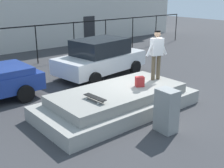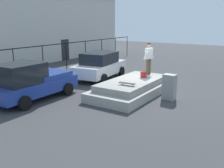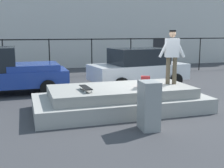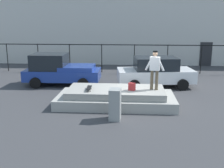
{
  "view_description": "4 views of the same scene",
  "coord_description": "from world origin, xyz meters",
  "px_view_note": "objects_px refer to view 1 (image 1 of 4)",
  "views": [
    {
      "loc": [
        -6.75,
        -6.86,
        3.86
      ],
      "look_at": [
        -0.66,
        0.39,
        0.75
      ],
      "focal_mm": 45.93,
      "sensor_mm": 36.0,
      "label": 1
    },
    {
      "loc": [
        -12.5,
        -6.44,
        3.8
      ],
      "look_at": [
        -1.12,
        0.97,
        0.42
      ],
      "focal_mm": 41.27,
      "sensor_mm": 36.0,
      "label": 2
    },
    {
      "loc": [
        -3.82,
        -8.71,
        2.49
      ],
      "look_at": [
        -0.77,
        1.13,
        0.61
      ],
      "focal_mm": 46.29,
      "sensor_mm": 36.0,
      "label": 3
    },
    {
      "loc": [
        -0.17,
        -12.54,
        3.95
      ],
      "look_at": [
        -1.15,
        0.91,
        0.72
      ],
      "focal_mm": 44.09,
      "sensor_mm": 36.0,
      "label": 4
    }
  ],
  "objects_px": {
    "skateboard": "(95,98)",
    "car_white_sedan_mid": "(101,57)",
    "backpack": "(140,82)",
    "utility_box": "(166,111)",
    "skateboarder": "(157,52)"
  },
  "relations": [
    {
      "from": "skateboard",
      "to": "car_white_sedan_mid",
      "type": "relative_size",
      "value": 0.18
    },
    {
      "from": "skateboard",
      "to": "utility_box",
      "type": "bearing_deg",
      "value": -51.78
    },
    {
      "from": "skateboarder",
      "to": "utility_box",
      "type": "height_order",
      "value": "skateboarder"
    },
    {
      "from": "skateboard",
      "to": "backpack",
      "type": "bearing_deg",
      "value": 2.57
    },
    {
      "from": "car_white_sedan_mid",
      "to": "utility_box",
      "type": "height_order",
      "value": "car_white_sedan_mid"
    },
    {
      "from": "skateboarder",
      "to": "car_white_sedan_mid",
      "type": "xyz_separation_m",
      "value": [
        0.36,
        3.72,
        -0.91
      ]
    },
    {
      "from": "skateboard",
      "to": "car_white_sedan_mid",
      "type": "xyz_separation_m",
      "value": [
        3.32,
        4.0,
        0.02
      ]
    },
    {
      "from": "skateboard",
      "to": "utility_box",
      "type": "distance_m",
      "value": 2.1
    },
    {
      "from": "backpack",
      "to": "car_white_sedan_mid",
      "type": "bearing_deg",
      "value": -83.23
    },
    {
      "from": "car_white_sedan_mid",
      "to": "backpack",
      "type": "bearing_deg",
      "value": -109.26
    },
    {
      "from": "skateboarder",
      "to": "car_white_sedan_mid",
      "type": "height_order",
      "value": "skateboarder"
    },
    {
      "from": "skateboard",
      "to": "car_white_sedan_mid",
      "type": "bearing_deg",
      "value": 50.38
    },
    {
      "from": "utility_box",
      "to": "skateboarder",
      "type": "bearing_deg",
      "value": 52.38
    },
    {
      "from": "skateboarder",
      "to": "skateboard",
      "type": "height_order",
      "value": "skateboarder"
    },
    {
      "from": "skateboarder",
      "to": "backpack",
      "type": "relative_size",
      "value": 5.2
    }
  ]
}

